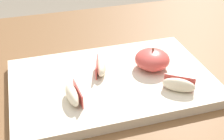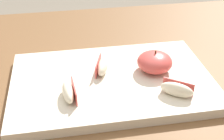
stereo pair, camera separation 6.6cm
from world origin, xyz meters
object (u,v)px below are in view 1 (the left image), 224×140
at_px(apple_wedge_near_knife, 73,95).
at_px(apple_wedge_left, 102,67).
at_px(apple_half_skin_up, 152,59).
at_px(apple_wedge_right, 179,85).
at_px(cutting_board, 112,82).

bearing_deg(apple_wedge_near_knife, apple_wedge_left, 45.56).
distance_m(apple_half_skin_up, apple_wedge_right, 0.10).
height_order(apple_half_skin_up, apple_wedge_right, apple_half_skin_up).
distance_m(apple_wedge_right, apple_wedge_left, 0.17).
height_order(apple_wedge_right, apple_wedge_left, same).
relative_size(cutting_board, apple_half_skin_up, 5.52).
relative_size(apple_half_skin_up, apple_wedge_right, 1.17).
bearing_deg(apple_wedge_right, apple_half_skin_up, 99.70).
bearing_deg(apple_wedge_right, apple_wedge_left, 139.64).
height_order(apple_wedge_near_knife, apple_wedge_left, same).
distance_m(apple_wedge_right, apple_wedge_near_knife, 0.21).
xyz_separation_m(apple_wedge_right, apple_wedge_left, (-0.13, 0.11, 0.00)).
relative_size(apple_wedge_right, apple_wedge_near_knife, 0.98).
xyz_separation_m(apple_half_skin_up, apple_wedge_left, (-0.11, 0.01, -0.01)).
bearing_deg(apple_half_skin_up, apple_wedge_near_knife, -159.97).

